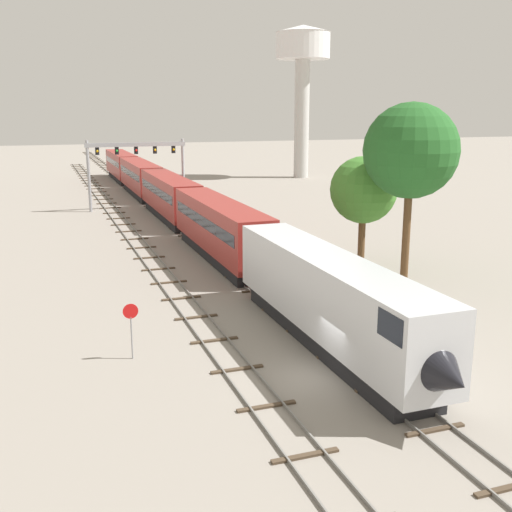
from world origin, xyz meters
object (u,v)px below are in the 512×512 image
(stop_sign, at_px, (131,323))
(trackside_tree_left, at_px, (364,190))
(trackside_tree_mid, at_px, (411,151))
(passenger_train, at_px, (169,196))
(signal_gantry, at_px, (136,158))
(water_tower, at_px, (303,59))

(stop_sign, height_order, trackside_tree_left, trackside_tree_left)
(stop_sign, bearing_deg, trackside_tree_left, 33.41)
(trackside_tree_left, distance_m, trackside_tree_mid, 6.12)
(passenger_train, xyz_separation_m, signal_gantry, (-2.25, 7.64, 3.64))
(trackside_tree_left, bearing_deg, passenger_train, 111.46)
(trackside_tree_left, bearing_deg, signal_gantry, 110.34)
(trackside_tree_mid, bearing_deg, water_tower, 72.77)
(signal_gantry, xyz_separation_m, trackside_tree_mid, (13.23, -38.72, 3.02))
(signal_gantry, height_order, stop_sign, signal_gantry)
(stop_sign, height_order, trackside_tree_mid, trackside_tree_mid)
(passenger_train, xyz_separation_m, water_tower, (31.24, 34.27, 17.87))
(water_tower, distance_m, trackside_tree_left, 65.46)
(stop_sign, bearing_deg, water_tower, 60.74)
(stop_sign, relative_size, trackside_tree_mid, 0.23)
(water_tower, bearing_deg, signal_gantry, -141.51)
(signal_gantry, bearing_deg, trackside_tree_left, -69.66)
(passenger_train, relative_size, signal_gantry, 8.39)
(trackside_tree_left, bearing_deg, water_tower, 70.77)
(trackside_tree_left, bearing_deg, stop_sign, -146.59)
(water_tower, distance_m, trackside_tree_mid, 69.33)
(trackside_tree_left, bearing_deg, trackside_tree_mid, -81.51)
(water_tower, relative_size, stop_sign, 9.07)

